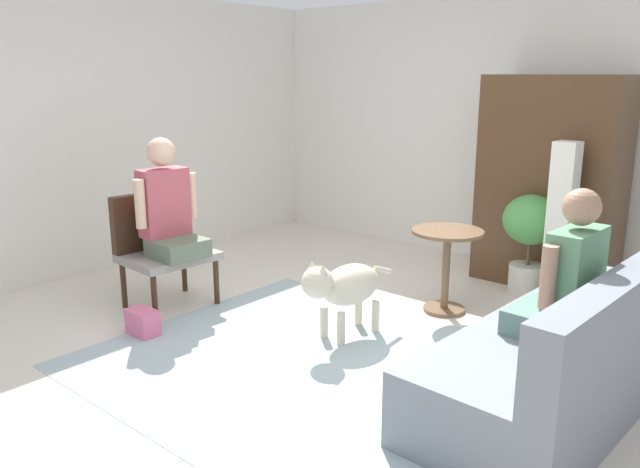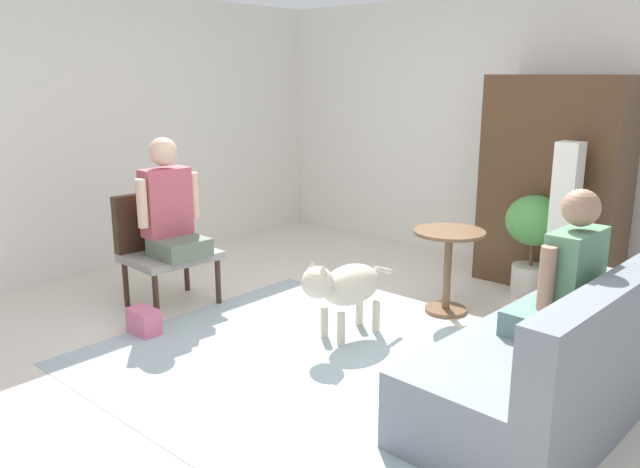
# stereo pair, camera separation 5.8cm
# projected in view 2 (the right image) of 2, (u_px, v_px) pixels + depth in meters

# --- Properties ---
(ground_plane) EXTENTS (6.81, 6.81, 0.00)m
(ground_plane) POSITION_uv_depth(u_px,v_px,m) (333.00, 351.00, 4.28)
(ground_plane) COLOR beige
(back_wall) EXTENTS (6.28, 0.12, 2.53)m
(back_wall) POSITION_uv_depth(u_px,v_px,m) (525.00, 133.00, 5.96)
(back_wall) COLOR silver
(back_wall) RESTS_ON ground
(left_wall) EXTENTS (0.12, 5.97, 2.53)m
(left_wall) POSITION_uv_depth(u_px,v_px,m) (123.00, 132.00, 6.06)
(left_wall) COLOR silver
(left_wall) RESTS_ON ground
(area_rug) EXTENTS (2.68, 2.35, 0.01)m
(area_rug) POSITION_uv_depth(u_px,v_px,m) (311.00, 365.00, 4.06)
(area_rug) COLOR #9EB2B7
(area_rug) RESTS_ON ground
(couch) EXTENTS (0.93, 2.02, 0.85)m
(couch) POSITION_uv_depth(u_px,v_px,m) (565.00, 359.00, 3.48)
(couch) COLOR slate
(couch) RESTS_ON ground
(armchair) EXTENTS (0.60, 0.70, 0.89)m
(armchair) POSITION_uv_depth(u_px,v_px,m) (162.00, 240.00, 5.09)
(armchair) COLOR #382316
(armchair) RESTS_ON ground
(person_on_couch) EXTENTS (0.42, 0.57, 0.83)m
(person_on_couch) POSITION_uv_depth(u_px,v_px,m) (565.00, 281.00, 3.38)
(person_on_couch) COLOR slate
(person_on_armchair) EXTENTS (0.47, 0.53, 0.90)m
(person_on_armchair) POSITION_uv_depth(u_px,v_px,m) (170.00, 207.00, 4.92)
(person_on_armchair) COLOR #586551
(round_end_table) EXTENTS (0.55, 0.55, 0.65)m
(round_end_table) POSITION_uv_depth(u_px,v_px,m) (448.00, 259.00, 4.88)
(round_end_table) COLOR brown
(round_end_table) RESTS_ON ground
(dog) EXTENTS (0.34, 0.84, 0.60)m
(dog) POSITION_uv_depth(u_px,v_px,m) (345.00, 286.00, 4.41)
(dog) COLOR beige
(dog) RESTS_ON ground
(potted_plant) EXTENTS (0.46, 0.46, 0.85)m
(potted_plant) POSITION_uv_depth(u_px,v_px,m) (533.00, 233.00, 5.22)
(potted_plant) COLOR beige
(potted_plant) RESTS_ON ground
(column_lamp) EXTENTS (0.20, 0.20, 1.31)m
(column_lamp) POSITION_uv_depth(u_px,v_px,m) (563.00, 227.00, 4.96)
(column_lamp) COLOR #4C4742
(column_lamp) RESTS_ON ground
(armoire_cabinet) EXTENTS (1.15, 0.56, 1.80)m
(armoire_cabinet) POSITION_uv_depth(u_px,v_px,m) (554.00, 183.00, 5.44)
(armoire_cabinet) COLOR #4C331E
(armoire_cabinet) RESTS_ON ground
(handbag) EXTENTS (0.23, 0.15, 0.19)m
(handbag) POSITION_uv_depth(u_px,v_px,m) (144.00, 321.00, 4.54)
(handbag) COLOR #D8668C
(handbag) RESTS_ON ground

